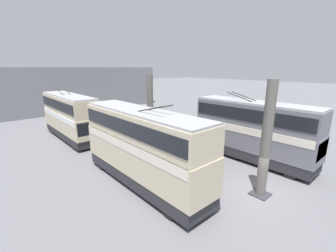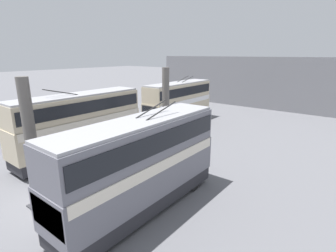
{
  "view_description": "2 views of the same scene",
  "coord_description": "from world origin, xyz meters",
  "views": [
    {
      "loc": [
        -5.69,
        12.49,
        7.63
      ],
      "look_at": [
        9.01,
        -0.6,
        2.49
      ],
      "focal_mm": 24.0,
      "sensor_mm": 36.0,
      "label": 1
    },
    {
      "loc": [
        -5.89,
        -13.42,
        8.11
      ],
      "look_at": [
        12.15,
        0.79,
        1.73
      ],
      "focal_mm": 28.0,
      "sensor_mm": 36.0,
      "label": 2
    }
  ],
  "objects": [
    {
      "name": "ground_plane",
      "position": [
        0.0,
        0.0,
        0.0
      ],
      "size": [
        240.0,
        240.0,
        0.0
      ],
      "primitive_type": "plane",
      "color": "slate"
    },
    {
      "name": "depot_back_wall",
      "position": [
        33.74,
        0.0,
        3.82
      ],
      "size": [
        0.5,
        36.0,
        7.64
      ],
      "color": "slate",
      "rests_on": "ground_plane"
    },
    {
      "name": "support_column_near",
      "position": [
        -0.24,
        0.0,
        3.39
      ],
      "size": [
        1.06,
        1.06,
        7.04
      ],
      "color": "#605B56",
      "rests_on": "ground_plane"
    },
    {
      "name": "support_column_far",
      "position": [
        10.84,
        0.0,
        3.39
      ],
      "size": [
        1.06,
        1.06,
        7.04
      ],
      "color": "#605B56",
      "rests_on": "ground_plane"
    },
    {
      "name": "bus_left_near",
      "position": [
        2.99,
        -4.64,
        2.83
      ],
      "size": [
        10.1,
        2.54,
        5.59
      ],
      "color": "black",
      "rests_on": "ground_plane"
    },
    {
      "name": "bus_right_mid",
      "position": [
        5.66,
        4.64,
        2.89
      ],
      "size": [
        10.81,
        2.54,
        5.68
      ],
      "color": "black",
      "rests_on": "ground_plane"
    },
    {
      "name": "bus_right_far",
      "position": [
        19.08,
        4.64,
        2.75
      ],
      "size": [
        10.26,
        2.54,
        5.45
      ],
      "color": "black",
      "rests_on": "ground_plane"
    },
    {
      "name": "person_aisle_midway",
      "position": [
        5.51,
        0.97,
        0.82
      ],
      "size": [
        0.48,
        0.44,
        1.57
      ],
      "rotation": [
        0.0,
        0.0,
        5.33
      ],
      "color": "#2D2D33",
      "rests_on": "ground_plane"
    },
    {
      "name": "person_by_left_row",
      "position": [
        4.53,
        -2.05,
        0.81
      ],
      "size": [
        0.48,
        0.38,
        1.54
      ],
      "rotation": [
        0.0,
        0.0,
        1.94
      ],
      "color": "#384251",
      "rests_on": "ground_plane"
    },
    {
      "name": "oil_drum",
      "position": [
        5.12,
        -2.74,
        0.45
      ],
      "size": [
        0.62,
        0.62,
        0.9
      ],
      "color": "#B28E23",
      "rests_on": "ground_plane"
    }
  ]
}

